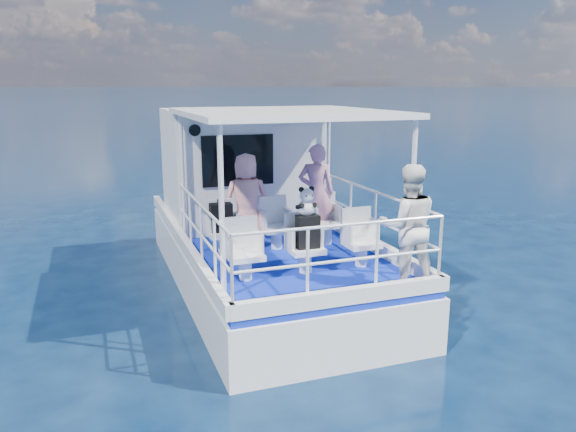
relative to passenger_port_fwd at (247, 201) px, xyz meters
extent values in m
plane|color=#061631|center=(0.42, -0.49, -1.69)|extent=(2000.00, 2000.00, 0.00)
cube|color=white|center=(0.42, 0.51, -1.69)|extent=(3.00, 7.00, 1.60)
cube|color=#0B1D98|center=(0.42, 0.51, -0.84)|extent=(2.90, 6.90, 0.10)
cube|color=white|center=(0.42, 1.81, 0.31)|extent=(2.85, 2.00, 2.20)
cube|color=white|center=(0.42, -0.69, 1.45)|extent=(3.00, 3.20, 0.08)
cylinder|color=white|center=(-0.93, -2.19, 0.31)|extent=(0.07, 0.07, 2.20)
cylinder|color=white|center=(1.77, -2.19, 0.31)|extent=(0.07, 0.07, 2.20)
cylinder|color=white|center=(-0.93, 0.71, 0.31)|extent=(0.07, 0.07, 2.20)
cylinder|color=white|center=(1.77, 0.71, 0.31)|extent=(0.07, 0.07, 2.20)
cube|color=white|center=(-0.48, -0.29, -0.60)|extent=(0.48, 0.46, 0.38)
cube|color=white|center=(0.42, -0.29, -0.60)|extent=(0.48, 0.46, 0.38)
cube|color=white|center=(1.32, -0.29, -0.60)|extent=(0.48, 0.46, 0.38)
cube|color=white|center=(-0.48, -1.59, -0.60)|extent=(0.48, 0.46, 0.38)
cube|color=white|center=(0.42, -1.59, -0.60)|extent=(0.48, 0.46, 0.38)
cube|color=white|center=(1.32, -1.59, -0.60)|extent=(0.48, 0.46, 0.38)
imported|color=pink|center=(0.00, 0.00, 0.00)|extent=(0.65, 0.51, 1.57)
imported|color=#C780A0|center=(1.23, -0.04, 0.06)|extent=(0.72, 0.61, 1.69)
imported|color=white|center=(1.51, -2.54, 0.04)|extent=(0.95, 0.84, 1.65)
cube|color=black|center=(-0.51, -0.32, -0.18)|extent=(0.35, 0.19, 0.45)
cube|color=black|center=(0.43, -1.64, -0.17)|extent=(0.32, 0.18, 0.48)
cube|color=black|center=(-0.51, -0.32, 0.08)|extent=(0.11, 0.07, 0.07)
camera|label=1|loc=(-2.43, -8.79, 1.86)|focal=35.00mm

